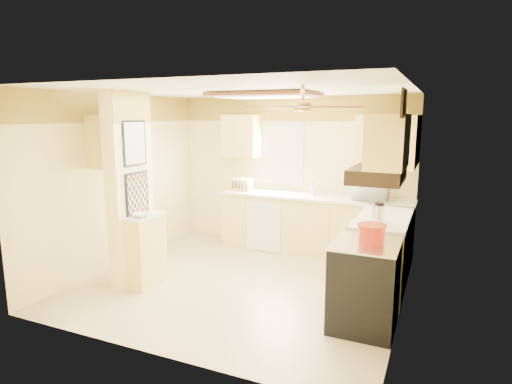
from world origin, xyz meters
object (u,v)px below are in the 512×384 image
at_px(kettle, 379,214).
at_px(stove, 365,284).
at_px(microwave, 371,191).
at_px(bowl, 141,215).
at_px(dutch_oven, 372,234).

bearing_deg(kettle, stove, -91.14).
distance_m(stove, microwave, 2.23).
bearing_deg(microwave, bowl, 46.48).
distance_m(stove, kettle, 0.94).
bearing_deg(kettle, bowl, -162.93).
relative_size(bowl, dutch_oven, 0.74).
relative_size(microwave, bowl, 2.30).
relative_size(stove, kettle, 3.52).
height_order(dutch_oven, kettle, kettle).
distance_m(microwave, dutch_oven, 2.15).
height_order(microwave, dutch_oven, microwave).
relative_size(microwave, dutch_oven, 1.70).
relative_size(bowl, kettle, 0.83).
bearing_deg(dutch_oven, microwave, 99.23).
bearing_deg(stove, kettle, 88.86).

